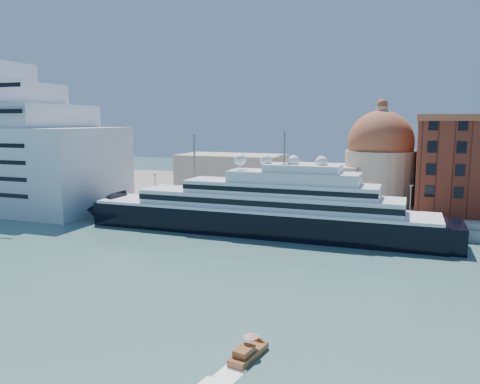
% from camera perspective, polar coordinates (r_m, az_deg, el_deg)
% --- Properties ---
extents(ground, '(400.00, 400.00, 0.00)m').
position_cam_1_polar(ground, '(79.80, -2.66, -8.67)').
color(ground, '#38615F').
rests_on(ground, ground).
extents(quay, '(180.00, 10.00, 2.50)m').
position_cam_1_polar(quay, '(110.64, 4.15, -3.10)').
color(quay, gray).
rests_on(quay, ground).
extents(land, '(260.00, 72.00, 2.00)m').
position_cam_1_polar(land, '(149.93, 8.45, -0.17)').
color(land, slate).
rests_on(land, ground).
extents(quay_fence, '(180.00, 0.10, 1.20)m').
position_cam_1_polar(quay_fence, '(106.04, 3.49, -2.59)').
color(quay_fence, slate).
rests_on(quay_fence, quay).
extents(superyacht, '(84.65, 11.74, 25.30)m').
position_cam_1_polar(superyacht, '(100.58, 0.86, -2.45)').
color(superyacht, black).
rests_on(superyacht, ground).
extents(service_barge, '(10.79, 4.02, 2.40)m').
position_cam_1_polar(service_barge, '(129.64, -24.02, -2.35)').
color(service_barge, white).
rests_on(service_barge, ground).
extents(water_taxi, '(2.78, 5.67, 2.58)m').
position_cam_1_polar(water_taxi, '(49.86, 0.97, -18.98)').
color(water_taxi, brown).
rests_on(water_taxi, ground).
extents(church, '(66.00, 18.00, 25.50)m').
position_cam_1_polar(church, '(130.65, 9.76, 2.89)').
color(church, beige).
rests_on(church, land).
extents(lamp_posts, '(120.80, 2.40, 18.00)m').
position_cam_1_polar(lamp_posts, '(111.71, -2.31, 1.50)').
color(lamp_posts, slate).
rests_on(lamp_posts, quay).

